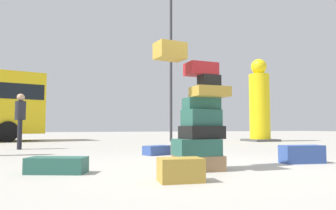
{
  "coord_description": "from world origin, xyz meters",
  "views": [
    {
      "loc": [
        -2.25,
        -4.52,
        0.64
      ],
      "look_at": [
        -0.19,
        1.1,
        1.07
      ],
      "focal_mm": 33.6,
      "sensor_mm": 36.0,
      "label": 1
    }
  ],
  "objects": [
    {
      "name": "suitcase_brown_foreground_near",
      "position": [
        0.57,
        1.99,
        0.15
      ],
      "size": [
        0.71,
        0.44,
        0.29
      ],
      "primitive_type": "cube",
      "rotation": [
        0.0,
        0.0,
        -0.25
      ],
      "color": "olive",
      "rests_on": "ground"
    },
    {
      "name": "yellow_dummy_statue",
      "position": [
        6.74,
        7.65,
        1.7
      ],
      "size": [
        1.3,
        1.3,
        3.83
      ],
      "color": "yellow",
      "rests_on": "ground"
    },
    {
      "name": "person_tourist_with_camera",
      "position": [
        -3.15,
        5.62,
        0.98
      ],
      "size": [
        0.3,
        0.34,
        1.63
      ],
      "rotation": [
        0.0,
        0.0,
        -1.43
      ],
      "color": "black",
      "rests_on": "ground"
    },
    {
      "name": "suitcase_navy_upright_blue",
      "position": [
        1.96,
        -0.03,
        0.16
      ],
      "size": [
        0.79,
        0.42,
        0.32
      ],
      "primitive_type": "cube",
      "rotation": [
        0.0,
        0.0,
        -0.15
      ],
      "color": "#334F99",
      "rests_on": "ground"
    },
    {
      "name": "ground_plane",
      "position": [
        0.0,
        0.0,
        0.0
      ],
      "size": [
        80.0,
        80.0,
        0.0
      ],
      "primitive_type": "plane",
      "color": "#ADA89E"
    },
    {
      "name": "lamp_post",
      "position": [
        2.77,
        8.75,
        4.44
      ],
      "size": [
        0.36,
        0.36,
        6.92
      ],
      "color": "#333338",
      "rests_on": "ground"
    },
    {
      "name": "suitcase_tower",
      "position": [
        -0.16,
        -0.18,
        0.79
      ],
      "size": [
        1.1,
        0.78,
        1.94
      ],
      "color": "olive",
      "rests_on": "ground"
    },
    {
      "name": "suitcase_tan_right_side",
      "position": [
        -0.82,
        -1.06,
        0.14
      ],
      "size": [
        0.55,
        0.39,
        0.28
      ],
      "primitive_type": "cube",
      "rotation": [
        0.0,
        0.0,
        -0.11
      ],
      "color": "#B28C33",
      "rests_on": "ground"
    },
    {
      "name": "suitcase_teal_left_side",
      "position": [
        -2.18,
        0.17,
        0.11
      ],
      "size": [
        0.88,
        0.65,
        0.22
      ],
      "primitive_type": "cube",
      "rotation": [
        0.0,
        0.0,
        -0.39
      ],
      "color": "#26594C",
      "rests_on": "ground"
    },
    {
      "name": "suitcase_navy_foreground_far",
      "position": [
        0.04,
        2.47,
        0.11
      ],
      "size": [
        0.69,
        0.52,
        0.22
      ],
      "primitive_type": "cube",
      "rotation": [
        0.0,
        0.0,
        0.37
      ],
      "color": "#334F99",
      "rests_on": "ground"
    }
  ]
}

